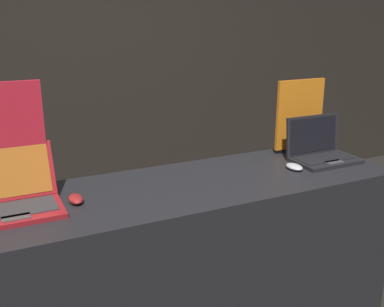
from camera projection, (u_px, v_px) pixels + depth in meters
name	position (u px, v px, depth m)	size (l,w,h in m)	color
wall_back	(91.00, 46.00, 3.64)	(8.00, 0.05, 2.80)	black
display_counter	(193.00, 263.00, 2.28)	(2.07, 0.63, 0.86)	black
laptop_front	(12.00, 197.00, 1.84)	(0.38, 0.34, 0.24)	maroon
mouse_front	(76.00, 199.00, 1.92)	(0.06, 0.11, 0.03)	maroon
promo_stand_front	(4.00, 144.00, 1.91)	(0.35, 0.07, 0.51)	black
laptop_back	(320.00, 150.00, 2.49)	(0.35, 0.25, 0.24)	black
mouse_back	(294.00, 167.00, 2.34)	(0.07, 0.11, 0.03)	#B2B2B7
promo_stand_back	(299.00, 118.00, 2.61)	(0.32, 0.07, 0.42)	black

